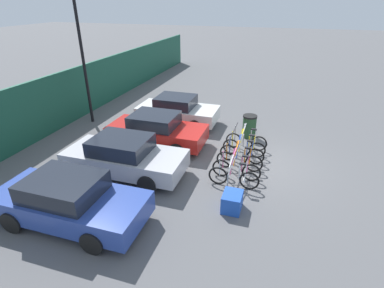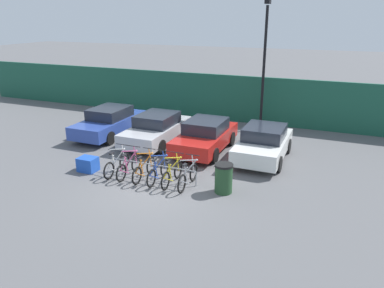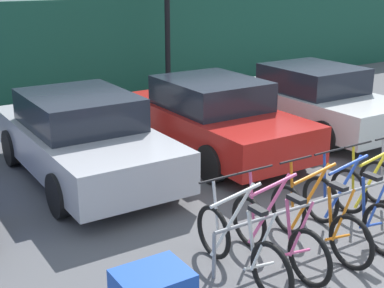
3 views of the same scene
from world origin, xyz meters
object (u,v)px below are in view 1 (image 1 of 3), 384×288
at_px(bicycle_white, 233,177).
at_px(car_blue, 69,201).
at_px(bicycle_pink, 236,169).
at_px(bicycle_yellow, 244,147).
at_px(bike_rack, 237,154).
at_px(bicycle_blue, 242,153).
at_px(car_silver, 125,156).
at_px(lamp_post, 82,49).
at_px(cargo_crate, 232,202).
at_px(bicycle_silver, 246,141).
at_px(trash_bin, 249,126).
at_px(car_red, 157,130).
at_px(car_white, 177,110).
at_px(bicycle_orange, 239,160).

height_order(bicycle_white, car_blue, car_blue).
bearing_deg(bicycle_pink, bicycle_yellow, -3.83).
bearing_deg(bicycle_yellow, bike_rack, 171.27).
distance_m(bicycle_blue, car_silver, 4.38).
bearing_deg(lamp_post, bicycle_white, -114.90).
bearing_deg(cargo_crate, bike_rack, 7.15).
xyz_separation_m(bicycle_silver, lamp_post, (0.77, 7.97, 3.20)).
distance_m(bike_rack, trash_bin, 2.76).
distance_m(bicycle_white, car_silver, 3.87).
distance_m(car_blue, cargo_crate, 4.64).
relative_size(bicycle_white, bicycle_pink, 1.00).
xyz_separation_m(bicycle_blue, bicycle_yellow, (0.55, 0.00, 0.00)).
distance_m(bicycle_white, cargo_crate, 1.22).
relative_size(bicycle_white, car_red, 0.42).
bearing_deg(cargo_crate, car_white, 33.12).
distance_m(car_blue, car_white, 7.84).
xyz_separation_m(bicycle_orange, bicycle_yellow, (1.13, 0.00, 0.00)).
distance_m(bicycle_silver, car_blue, 7.23).
relative_size(bicycle_pink, car_white, 0.43).
relative_size(trash_bin, cargo_crate, 1.47).
distance_m(bicycle_yellow, car_silver, 4.67).
bearing_deg(bicycle_blue, bicycle_white, -178.59).
bearing_deg(bicycle_silver, lamp_post, 81.75).
distance_m(bicycle_blue, lamp_post, 8.81).
bearing_deg(bicycle_blue, trash_bin, 2.77).
bearing_deg(bicycle_yellow, bicycle_white, -178.81).
distance_m(bicycle_pink, car_white, 5.64).
relative_size(bike_rack, trash_bin, 3.37).
xyz_separation_m(bicycle_orange, car_silver, (-1.49, 3.85, 0.31)).
xyz_separation_m(bicycle_pink, bicycle_orange, (0.65, 0.00, 0.00)).
relative_size(bicycle_blue, bicycle_silver, 1.00).
bearing_deg(bicycle_silver, bicycle_blue, 177.30).
height_order(bicycle_silver, car_red, car_red).
distance_m(bicycle_white, bicycle_silver, 2.93).
relative_size(bike_rack, bicycle_pink, 2.03).
bearing_deg(lamp_post, car_blue, -149.85).
bearing_deg(bicycle_white, car_silver, 96.94).
relative_size(bicycle_orange, car_blue, 0.40).
xyz_separation_m(bicycle_white, trash_bin, (4.22, 0.06, 0.14)).
height_order(car_silver, car_white, same).
bearing_deg(car_red, bicycle_pink, -114.06).
bearing_deg(car_red, car_white, 0.24).
bearing_deg(bicycle_yellow, bicycle_silver, 1.19).
xyz_separation_m(bike_rack, lamp_post, (2.24, 7.82, 3.09)).
bearing_deg(bicycle_orange, bicycle_silver, -3.48).
distance_m(bicycle_orange, bicycle_yellow, 1.13).
xyz_separation_m(bike_rack, trash_bin, (2.75, -0.09, 0.04)).
height_order(bicycle_silver, car_blue, car_blue).
height_order(bicycle_white, bicycle_yellow, same).
height_order(car_white, trash_bin, car_white).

